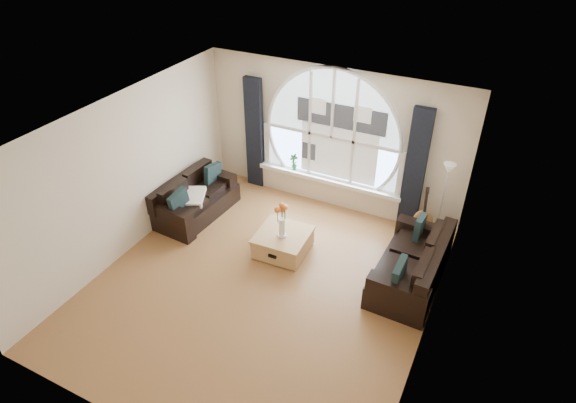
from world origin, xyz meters
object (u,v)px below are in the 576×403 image
object	(u,v)px
sofa_left	(196,197)
sofa_right	(411,263)
floor_lamp	(441,206)
potted_plant	(294,162)
coffee_chest	(283,242)
guitar	(425,210)
vase_flowers	(282,217)

from	to	relation	value
sofa_left	sofa_right	xyz separation A→B (m)	(4.09, -0.06, 0.00)
floor_lamp	potted_plant	size ratio (longest dim) A/B	4.79
sofa_left	coffee_chest	world-z (taller)	sofa_left
coffee_chest	guitar	xyz separation A→B (m)	(2.00, 1.53, 0.32)
coffee_chest	floor_lamp	distance (m)	2.72
sofa_right	coffee_chest	world-z (taller)	sofa_right
potted_plant	coffee_chest	bearing A→B (deg)	-69.74
floor_lamp	vase_flowers	bearing A→B (deg)	-147.59
vase_flowers	potted_plant	distance (m)	1.95
coffee_chest	floor_lamp	bearing A→B (deg)	28.47
sofa_left	coffee_chest	distance (m)	1.99
vase_flowers	potted_plant	xyz separation A→B (m)	(-0.67, 1.83, -0.05)
coffee_chest	sofa_right	bearing A→B (deg)	2.91
vase_flowers	floor_lamp	xyz separation A→B (m)	(2.26, 1.43, 0.03)
sofa_right	potted_plant	bearing A→B (deg)	152.63
coffee_chest	floor_lamp	xyz separation A→B (m)	(2.28, 1.37, 0.59)
guitar	potted_plant	world-z (taller)	guitar
potted_plant	floor_lamp	bearing A→B (deg)	-7.63
coffee_chest	floor_lamp	size ratio (longest dim) A/B	0.54
coffee_chest	guitar	bearing A→B (deg)	34.76
sofa_left	sofa_right	size ratio (longest dim) A/B	0.93
sofa_left	potted_plant	bearing A→B (deg)	52.85
sofa_left	guitar	bearing A→B (deg)	21.83
sofa_left	guitar	xyz separation A→B (m)	(3.97, 1.26, 0.13)
guitar	sofa_left	bearing A→B (deg)	174.72
sofa_left	potted_plant	distance (m)	2.02
vase_flowers	guitar	distance (m)	2.56
coffee_chest	vase_flowers	world-z (taller)	vase_flowers
sofa_right	potted_plant	size ratio (longest dim) A/B	5.37
sofa_right	coffee_chest	bearing A→B (deg)	-172.55
guitar	potted_plant	bearing A→B (deg)	152.03
floor_lamp	potted_plant	bearing A→B (deg)	172.37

